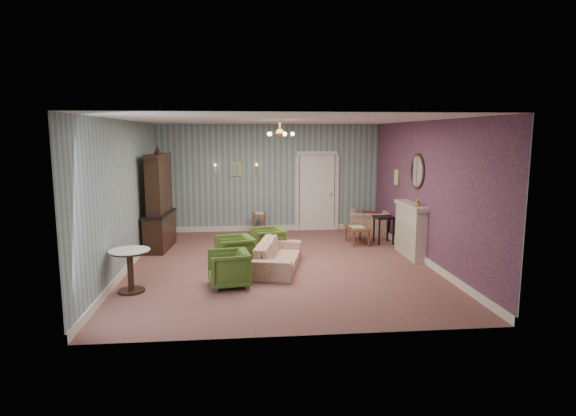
{
  "coord_description": "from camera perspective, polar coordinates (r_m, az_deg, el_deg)",
  "views": [
    {
      "loc": [
        -0.77,
        -9.4,
        2.63
      ],
      "look_at": [
        0.2,
        0.4,
        1.1
      ],
      "focal_mm": 29.75,
      "sensor_mm": 36.0,
      "label": 1
    }
  ],
  "objects": [
    {
      "name": "sofa_chintz",
      "position": [
        9.37,
        -1.18,
        -5.12
      ],
      "size": [
        0.96,
        1.97,
        0.74
      ],
      "primitive_type": "imported",
      "rotation": [
        0.0,
        0.0,
        1.35
      ],
      "color": "#96453C",
      "rests_on": "floor"
    },
    {
      "name": "wall_left",
      "position": [
        9.74,
        -18.85,
        1.39
      ],
      "size": [
        0.0,
        7.0,
        7.0
      ],
      "primitive_type": "plane",
      "rotation": [
        1.57,
        0.0,
        1.57
      ],
      "color": "slate",
      "rests_on": "ground"
    },
    {
      "name": "fireplace",
      "position": [
        10.65,
        14.4,
        -2.55
      ],
      "size": [
        0.3,
        1.4,
        1.16
      ],
      "primitive_type": null,
      "color": "beige",
      "rests_on": "floor"
    },
    {
      "name": "wall_front",
      "position": [
        6.07,
        1.74,
        -2.37
      ],
      "size": [
        6.0,
        0.0,
        6.0
      ],
      "primitive_type": "plane",
      "rotation": [
        -1.57,
        0.0,
        0.0
      ],
      "color": "slate",
      "rests_on": "ground"
    },
    {
      "name": "pedestal_table",
      "position": [
        8.46,
        -18.31,
        -7.13
      ],
      "size": [
        0.86,
        0.86,
        0.73
      ],
      "primitive_type": null,
      "rotation": [
        0.0,
        0.0,
        -0.35
      ],
      "color": "black",
      "rests_on": "floor"
    },
    {
      "name": "dresser",
      "position": [
        11.29,
        -15.19,
        1.05
      ],
      "size": [
        0.6,
        1.43,
        2.32
      ],
      "primitive_type": null,
      "rotation": [
        0.0,
        0.0,
        -0.08
      ],
      "color": "black",
      "rests_on": "floor"
    },
    {
      "name": "chandelier",
      "position": [
        9.43,
        -0.98,
        8.83
      ],
      "size": [
        0.56,
        0.56,
        0.36
      ],
      "primitive_type": null,
      "color": "gold",
      "rests_on": "ceiling"
    },
    {
      "name": "sconce_right",
      "position": [
        12.88,
        -3.78,
        4.66
      ],
      "size": [
        0.16,
        0.12,
        0.3
      ],
      "primitive_type": null,
      "color": "gold",
      "rests_on": "wall_back"
    },
    {
      "name": "coffee_table",
      "position": [
        11.67,
        8.25,
        -3.24
      ],
      "size": [
        0.5,
        0.85,
        0.42
      ],
      "primitive_type": null,
      "rotation": [
        0.0,
        0.0,
        0.05
      ],
      "color": "brown",
      "rests_on": "floor"
    },
    {
      "name": "olive_chair_b",
      "position": [
        9.52,
        -6.39,
        -5.08
      ],
      "size": [
        0.79,
        0.82,
        0.7
      ],
      "primitive_type": "imported",
      "rotation": [
        0.0,
        0.0,
        -1.31
      ],
      "color": "#446122",
      "rests_on": "floor"
    },
    {
      "name": "side_table_black",
      "position": [
        11.78,
        11.35,
        -2.59
      ],
      "size": [
        0.48,
        0.48,
        0.67
      ],
      "primitive_type": null,
      "rotation": [
        0.0,
        0.0,
        0.09
      ],
      "color": "black",
      "rests_on": "floor"
    },
    {
      "name": "floor",
      "position": [
        9.79,
        -0.94,
        -6.75
      ],
      "size": [
        7.0,
        7.0,
        0.0
      ],
      "primitive_type": "plane",
      "color": "#85554D",
      "rests_on": "ground"
    },
    {
      "name": "wingback_chair",
      "position": [
        12.65,
        9.73,
        -1.29
      ],
      "size": [
        1.13,
        0.88,
        0.88
      ],
      "primitive_type": "imported",
      "rotation": [
        0.0,
        0.0,
        2.89
      ],
      "color": "#96453C",
      "rests_on": "floor"
    },
    {
      "name": "oval_mirror",
      "position": [
        10.52,
        15.18,
        4.27
      ],
      "size": [
        0.04,
        0.76,
        0.84
      ],
      "primitive_type": null,
      "color": "white",
      "rests_on": "wall_right"
    },
    {
      "name": "burgundy_cushion",
      "position": [
        12.48,
        9.69,
        -1.22
      ],
      "size": [
        0.41,
        0.28,
        0.39
      ],
      "primitive_type": "cube",
      "rotation": [
        0.17,
        0.0,
        -0.35
      ],
      "color": "maroon",
      "rests_on": "wingback_chair"
    },
    {
      "name": "olive_chair_a",
      "position": [
        8.39,
        -7.1,
        -7.02
      ],
      "size": [
        0.73,
        0.76,
        0.7
      ],
      "primitive_type": "imported",
      "rotation": [
        0.0,
        0.0,
        -1.42
      ],
      "color": "#446122",
      "rests_on": "floor"
    },
    {
      "name": "framed_print",
      "position": [
        11.81,
        12.87,
        3.6
      ],
      "size": [
        0.04,
        0.34,
        0.42
      ],
      "primitive_type": null,
      "color": "gold",
      "rests_on": "wall_right"
    },
    {
      "name": "mantel_vase",
      "position": [
        10.17,
        15.2,
        0.62
      ],
      "size": [
        0.15,
        0.15,
        0.15
      ],
      "primitive_type": "imported",
      "color": "gold",
      "rests_on": "fireplace"
    },
    {
      "name": "door",
      "position": [
        13.12,
        3.47,
        2.02
      ],
      "size": [
        1.12,
        0.12,
        2.16
      ],
      "primitive_type": null,
      "color": "white",
      "rests_on": "floor"
    },
    {
      "name": "wall_back",
      "position": [
        12.98,
        -2.23,
        3.6
      ],
      "size": [
        6.0,
        0.0,
        6.0
      ],
      "primitive_type": "plane",
      "rotation": [
        1.57,
        0.0,
        0.0
      ],
      "color": "slate",
      "rests_on": "ground"
    },
    {
      "name": "ceiling",
      "position": [
        9.44,
        -0.99,
        10.47
      ],
      "size": [
        7.0,
        7.0,
        0.0
      ],
      "primitive_type": "plane",
      "rotation": [
        3.14,
        0.0,
        0.0
      ],
      "color": "white",
      "rests_on": "ground"
    },
    {
      "name": "wall_right",
      "position": [
        10.2,
        16.09,
        1.84
      ],
      "size": [
        0.0,
        7.0,
        7.0
      ],
      "primitive_type": "plane",
      "rotation": [
        1.57,
        0.0,
        -1.57
      ],
      "color": "slate",
      "rests_on": "ground"
    },
    {
      "name": "sconce_left",
      "position": [
        12.9,
        -8.68,
        4.59
      ],
      "size": [
        0.16,
        0.12,
        0.3
      ],
      "primitive_type": null,
      "color": "gold",
      "rests_on": "wall_back"
    },
    {
      "name": "wall_right_floral",
      "position": [
        10.19,
        16.02,
        1.84
      ],
      "size": [
        0.0,
        7.0,
        7.0
      ],
      "primitive_type": "plane",
      "rotation": [
        1.57,
        0.0,
        -1.57
      ],
      "color": "#AA5561",
      "rests_on": "ground"
    },
    {
      "name": "olive_chair_c",
      "position": [
        10.42,
        -2.35,
        -3.9
      ],
      "size": [
        0.71,
        0.75,
        0.67
      ],
      "primitive_type": "imported",
      "rotation": [
        0.0,
        0.0,
        -1.4
      ],
      "color": "#446122",
      "rests_on": "floor"
    },
    {
      "name": "gilt_mirror_back",
      "position": [
        12.9,
        -6.23,
        4.64
      ],
      "size": [
        0.28,
        0.06,
        0.36
      ],
      "primitive_type": null,
      "color": "gold",
      "rests_on": "wall_back"
    },
    {
      "name": "nesting_table",
      "position": [
        12.67,
        -3.45,
        -1.8
      ],
      "size": [
        0.36,
        0.46,
        0.6
      ],
      "primitive_type": null,
      "rotation": [
        0.0,
        0.0,
        -0.01
      ],
      "color": "brown",
      "rests_on": "floor"
    }
  ]
}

